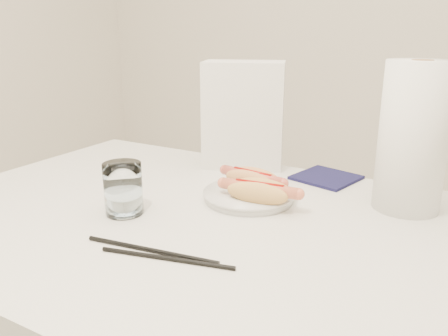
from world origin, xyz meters
The scene contains 10 objects.
table centered at (0.00, 0.00, 0.69)m, with size 1.20×0.80×0.75m.
plate centered at (0.04, 0.13, 0.76)m, with size 0.19×0.19×0.02m, color silver.
hotdog_left centered at (0.03, 0.16, 0.79)m, with size 0.16×0.08×0.04m.
hotdog_right centered at (0.08, 0.10, 0.79)m, with size 0.16×0.08×0.04m.
water_glass centered at (-0.15, -0.06, 0.80)m, with size 0.08×0.08×0.10m, color white.
chopstick_near centered at (0.04, -0.18, 0.75)m, with size 0.01×0.01×0.23m, color black.
chopstick_far centered at (0.00, -0.17, 0.75)m, with size 0.01×0.01×0.24m, color black.
napkin_box centered at (-0.09, 0.35, 0.89)m, with size 0.21×0.11×0.27m, color silver.
navy_napkin centered at (0.14, 0.35, 0.75)m, with size 0.14×0.14×0.01m, color #121238.
paper_towel_roll centered at (0.34, 0.25, 0.90)m, with size 0.13×0.13×0.30m, color white.
Camera 1 is at (0.44, -0.69, 1.11)m, focal length 36.39 mm.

